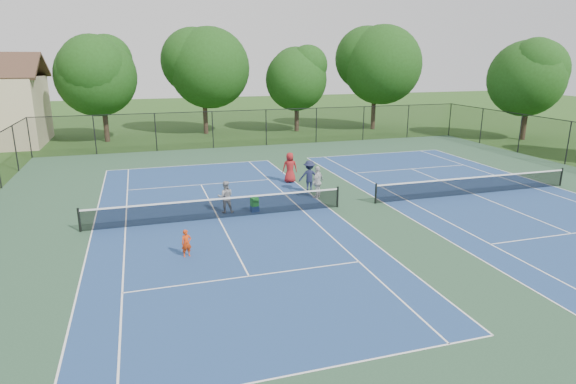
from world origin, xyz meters
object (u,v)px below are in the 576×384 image
object	(u,v)px
instructor	(226,197)
bystander_b	(309,176)
tree_back_a	(101,71)
child_player	(186,243)
tree_back_c	(297,75)
tree_side_e	(531,74)
bystander_c	(290,168)
ball_hopper	(254,202)
ball_crate	(255,209)
tree_back_b	(203,64)
bystander_a	(318,182)
tree_back_d	(376,61)

from	to	relation	value
instructor	bystander_b	distance (m)	5.55
tree_back_a	child_player	distance (m)	28.86
tree_back_c	tree_side_e	world-z (taller)	tree_side_e
instructor	bystander_c	world-z (taller)	bystander_c
ball_hopper	tree_back_a	bearing A→B (deg)	108.48
bystander_b	ball_crate	size ratio (longest dim) A/B	4.66
tree_back_a	instructor	bearing A→B (deg)	-74.37
tree_back_b	child_player	world-z (taller)	tree_back_b
bystander_a	ball_hopper	world-z (taller)	bystander_a
instructor	bystander_b	world-z (taller)	bystander_b
tree_back_b	ball_crate	world-z (taller)	tree_back_b
child_player	bystander_c	xyz separation A→B (m)	(7.01, 9.45, 0.38)
ball_crate	ball_hopper	world-z (taller)	ball_hopper
bystander_a	bystander_b	distance (m)	1.18
instructor	tree_back_b	bearing A→B (deg)	-87.56
ball_hopper	tree_back_b	bearing A→B (deg)	87.40
tree_back_d	child_player	world-z (taller)	tree_back_d
child_player	ball_hopper	distance (m)	5.86
tree_back_a	tree_back_d	world-z (taller)	tree_back_d
instructor	tree_back_c	bearing A→B (deg)	-107.31
tree_back_a	ball_hopper	size ratio (longest dim) A/B	21.98
tree_back_b	bystander_c	size ratio (longest dim) A/B	5.54
tree_back_b	child_player	bearing A→B (deg)	-99.16
bystander_c	ball_crate	bearing A→B (deg)	64.63
tree_back_a	tree_back_c	distance (m)	18.04
tree_back_d	bystander_a	distance (m)	27.05
instructor	ball_crate	bearing A→B (deg)	176.95
bystander_b	tree_back_d	bearing A→B (deg)	-107.94
tree_side_e	child_player	distance (m)	36.97
bystander_b	child_player	bearing A→B (deg)	60.47
bystander_c	ball_crate	world-z (taller)	bystander_c
child_player	ball_crate	size ratio (longest dim) A/B	2.75
tree_back_b	tree_side_e	bearing A→B (deg)	-23.96
bystander_c	ball_hopper	size ratio (longest dim) A/B	4.35
tree_back_c	ball_hopper	xyz separation A→B (m)	(-10.16, -24.47, -4.98)
child_player	instructor	size ratio (longest dim) A/B	0.67
bystander_c	bystander_b	bearing A→B (deg)	107.97
tree_side_e	instructor	distance (m)	32.72
bystander_c	ball_crate	xyz separation A→B (m)	(-3.33, -4.90, -0.76)
tree_side_e	tree_back_b	bearing A→B (deg)	156.04
bystander_c	instructor	bearing A→B (deg)	53.51
tree_back_a	child_player	world-z (taller)	tree_back_a
tree_back_a	bystander_a	size ratio (longest dim) A/B	5.33
tree_back_d	ball_crate	xyz separation A→B (m)	(-18.16, -23.47, -6.68)
instructor	ball_crate	size ratio (longest dim) A/B	4.09
child_player	bystander_b	xyz separation A→B (m)	(7.39, 7.09, 0.37)
tree_side_e	instructor	size ratio (longest dim) A/B	5.65
tree_back_b	tree_side_e	size ratio (longest dim) A/B	1.13
tree_back_a	ball_hopper	distance (m)	25.36
tree_back_b	instructor	distance (m)	25.98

